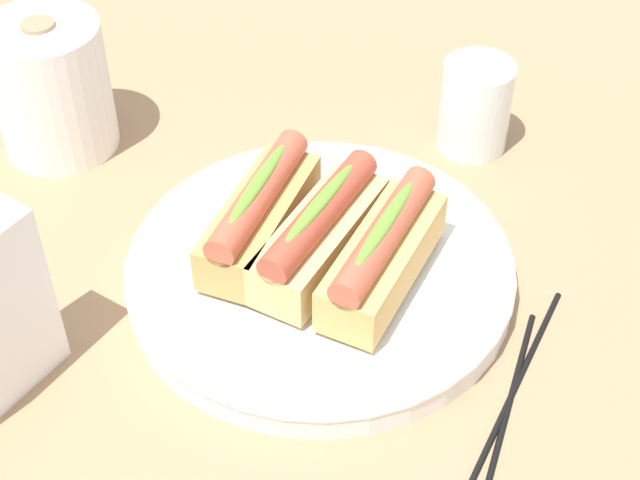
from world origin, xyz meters
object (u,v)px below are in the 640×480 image
(serving_bowl, at_px, (320,270))
(chopstick_far, at_px, (505,419))
(hotdog_side, at_px, (259,213))
(chopstick_near, at_px, (515,386))
(paper_towel_roll, at_px, (51,87))
(water_glass, at_px, (475,111))
(hotdog_front, at_px, (383,253))
(hotdog_back, at_px, (320,233))

(serving_bowl, bearing_deg, chopstick_far, -92.91)
(serving_bowl, relative_size, hotdog_side, 2.04)
(chopstick_near, height_order, chopstick_far, same)
(hotdog_side, height_order, paper_towel_roll, paper_towel_roll)
(hotdog_side, bearing_deg, water_glass, -6.23)
(serving_bowl, relative_size, paper_towel_roll, 2.41)
(hotdog_side, xyz_separation_m, water_glass, (0.26, -0.03, -0.02))
(paper_towel_roll, bearing_deg, hotdog_side, -86.39)
(paper_towel_roll, height_order, chopstick_near, paper_towel_roll)
(water_glass, relative_size, chopstick_near, 0.41)
(water_glass, distance_m, chopstick_far, 0.34)
(hotdog_side, relative_size, water_glass, 1.75)
(serving_bowl, distance_m, water_glass, 0.24)
(chopstick_near, bearing_deg, hotdog_front, 75.07)
(chopstick_near, bearing_deg, chopstick_far, -174.47)
(serving_bowl, distance_m, hotdog_front, 0.07)
(hotdog_front, xyz_separation_m, hotdog_side, (-0.03, 0.10, 0.00))
(hotdog_front, height_order, hotdog_side, same)
(serving_bowl, bearing_deg, hotdog_front, -72.10)
(water_glass, bearing_deg, chopstick_near, -136.62)
(hotdog_back, relative_size, water_glass, 1.75)
(hotdog_side, bearing_deg, paper_towel_roll, 93.61)
(paper_towel_roll, xyz_separation_m, chopstick_near, (0.05, -0.50, -0.06))
(water_glass, bearing_deg, chopstick_far, -138.66)
(serving_bowl, xyz_separation_m, hotdog_side, (-0.02, 0.05, 0.04))
(chopstick_far, bearing_deg, hotdog_front, 55.56)
(serving_bowl, xyz_separation_m, hotdog_back, (0.00, -0.00, 0.04))
(paper_towel_roll, bearing_deg, hotdog_back, -83.94)
(water_glass, relative_size, chopstick_far, 0.41)
(hotdog_front, bearing_deg, water_glass, 18.87)
(chopstick_far, bearing_deg, water_glass, 17.47)
(hotdog_front, relative_size, chopstick_far, 0.72)
(hotdog_back, distance_m, chopstick_near, 0.19)
(water_glass, relative_size, paper_towel_roll, 0.67)
(chopstick_near, bearing_deg, serving_bowl, 79.91)
(hotdog_back, bearing_deg, hotdog_side, 107.90)
(hotdog_front, relative_size, paper_towel_roll, 1.18)
(hotdog_back, bearing_deg, chopstick_far, -92.91)
(serving_bowl, bearing_deg, water_glass, 5.74)
(hotdog_front, bearing_deg, chopstick_near, -88.66)
(hotdog_front, distance_m, water_glass, 0.24)
(hotdog_side, height_order, chopstick_near, hotdog_side)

